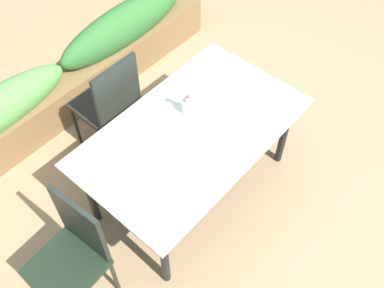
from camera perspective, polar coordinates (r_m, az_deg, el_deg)
The scene contains 6 objects.
ground_plane at distance 3.70m, azimuth 1.17°, elevation -5.02°, with size 12.00×12.00×0.00m, color #9E7F5B.
dining_table at distance 3.14m, azimuth -0.00°, elevation 1.00°, with size 1.62×0.97×0.73m.
chair_end_left at distance 2.89m, azimuth -14.95°, elevation -13.14°, with size 0.44×0.44×1.00m.
chair_far_side at distance 3.57m, azimuth -10.40°, elevation 5.28°, with size 0.43×0.43×0.99m.
flower_vase at distance 3.14m, azimuth -0.75°, elevation 5.22°, with size 0.08×0.08×0.24m.
planter_box at distance 4.17m, azimuth -15.68°, elevation 7.92°, with size 3.29×0.36×0.70m.
Camera 1 is at (-1.56, -1.26, 3.11)m, focal length 41.75 mm.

